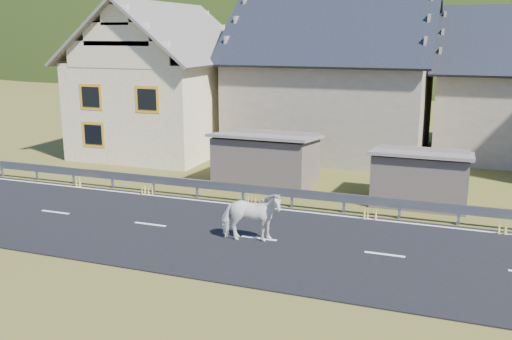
% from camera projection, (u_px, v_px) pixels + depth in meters
% --- Properties ---
extents(ground, '(160.00, 160.00, 0.00)m').
position_uv_depth(ground, '(259.00, 240.00, 18.37)').
color(ground, '#474C18').
rests_on(ground, ground).
extents(road, '(60.00, 7.00, 0.04)m').
position_uv_depth(road, '(259.00, 239.00, 18.36)').
color(road, black).
rests_on(road, ground).
extents(lane_markings, '(60.00, 6.60, 0.01)m').
position_uv_depth(lane_markings, '(259.00, 238.00, 18.36)').
color(lane_markings, silver).
rests_on(lane_markings, road).
extents(guardrail, '(28.10, 0.09, 0.75)m').
position_uv_depth(guardrail, '(292.00, 193.00, 21.60)').
color(guardrail, '#93969B').
rests_on(guardrail, ground).
extents(shed_left, '(4.30, 3.30, 2.40)m').
position_uv_depth(shed_left, '(267.00, 161.00, 24.71)').
color(shed_left, brown).
rests_on(shed_left, ground).
extents(shed_right, '(3.80, 2.90, 2.20)m').
position_uv_depth(shed_right, '(420.00, 178.00, 22.10)').
color(shed_right, brown).
rests_on(shed_right, ground).
extents(house_cream, '(7.80, 9.80, 8.30)m').
position_uv_depth(house_cream, '(163.00, 72.00, 31.65)').
color(house_cream, '#FFEBB0').
rests_on(house_cream, ground).
extents(house_stone_a, '(10.80, 9.80, 8.90)m').
position_uv_depth(house_stone_a, '(335.00, 68.00, 31.31)').
color(house_stone_a, gray).
rests_on(house_stone_a, ground).
extents(mountain, '(440.00, 280.00, 260.00)m').
position_uv_depth(mountain, '(461.00, 117.00, 185.67)').
color(mountain, black).
rests_on(mountain, ground).
extents(conifer_patch, '(76.00, 50.00, 28.00)m').
position_uv_depth(conifer_patch, '(199.00, 35.00, 135.80)').
color(conifer_patch, black).
rests_on(conifer_patch, ground).
extents(horse, '(1.31, 2.09, 1.64)m').
position_uv_depth(horse, '(251.00, 216.00, 17.93)').
color(horse, white).
rests_on(horse, road).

